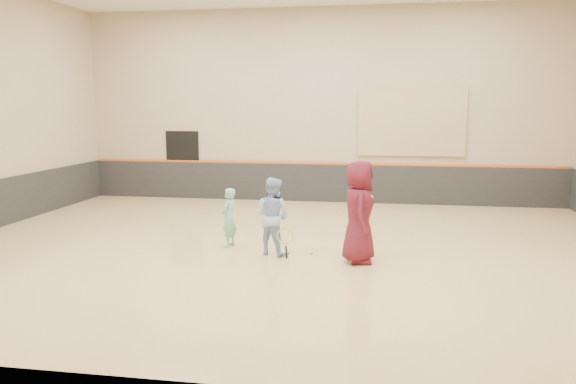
% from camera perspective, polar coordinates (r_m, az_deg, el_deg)
% --- Properties ---
extents(room, '(15.04, 12.04, 6.22)m').
position_cam_1_polar(room, '(11.88, -0.01, -1.90)').
color(room, tan).
rests_on(room, ground).
extents(wainscot_back, '(14.90, 0.04, 1.20)m').
position_cam_1_polar(wainscot_back, '(17.75, 3.18, 0.93)').
color(wainscot_back, '#232326').
rests_on(wainscot_back, floor).
extents(accent_stripe, '(14.90, 0.03, 0.06)m').
position_cam_1_polar(accent_stripe, '(17.67, 3.19, 2.92)').
color(accent_stripe, '#D85914').
rests_on(accent_stripe, wall_back).
extents(acoustic_panel, '(3.20, 0.08, 2.00)m').
position_cam_1_polar(acoustic_panel, '(17.49, 12.44, 6.87)').
color(acoustic_panel, tan).
rests_on(acoustic_panel, wall_back).
extents(doorway, '(1.10, 0.05, 2.20)m').
position_cam_1_polar(doorway, '(18.74, -10.63, 2.74)').
color(doorway, black).
rests_on(doorway, floor).
extents(girl, '(0.37, 0.51, 1.28)m').
position_cam_1_polar(girl, '(12.11, -6.05, -2.60)').
color(girl, '#79D2BA').
rests_on(girl, floor).
extents(instructor, '(0.94, 0.85, 1.58)m').
position_cam_1_polar(instructor, '(11.41, -1.59, -2.46)').
color(instructor, '#9AC2EF').
rests_on(instructor, floor).
extents(young_man, '(0.72, 1.02, 1.98)m').
position_cam_1_polar(young_man, '(10.87, 7.22, -2.01)').
color(young_man, maroon).
rests_on(young_man, floor).
extents(held_racket, '(0.41, 0.41, 0.67)m').
position_cam_1_polar(held_racket, '(11.14, -0.30, -4.49)').
color(held_racket, '#B6CF2D').
rests_on(held_racket, instructor).
extents(spare_racket, '(0.73, 0.73, 0.16)m').
position_cam_1_polar(spare_racket, '(14.73, -2.13, -2.73)').
color(spare_racket, '#A8C12A').
rests_on(spare_racket, floor).
extents(ball_under_racket, '(0.07, 0.07, 0.07)m').
position_cam_1_polar(ball_under_racket, '(11.53, 2.36, -6.21)').
color(ball_under_racket, yellow).
rests_on(ball_under_racket, floor).
extents(ball_in_hand, '(0.07, 0.07, 0.07)m').
position_cam_1_polar(ball_in_hand, '(10.68, 8.48, -0.52)').
color(ball_in_hand, yellow).
rests_on(ball_in_hand, young_man).
extents(ball_beside_spare, '(0.07, 0.07, 0.07)m').
position_cam_1_polar(ball_beside_spare, '(15.57, 5.26, -2.31)').
color(ball_beside_spare, '#CADB32').
rests_on(ball_beside_spare, floor).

